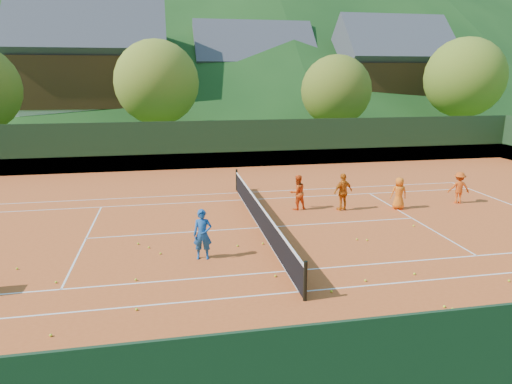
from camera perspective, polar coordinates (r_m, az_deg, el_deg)
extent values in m
plane|color=#2A5119|center=(17.66, 0.48, -4.54)|extent=(400.00, 400.00, 0.00)
cube|color=#C24F1F|center=(17.66, 0.48, -4.51)|extent=(40.00, 24.00, 0.02)
imported|color=#184E9C|center=(14.61, -6.69, -5.29)|extent=(0.65, 0.48, 1.63)
imported|color=#FC5616|center=(19.92, 5.20, -0.04)|extent=(0.88, 0.77, 1.54)
imported|color=orange|center=(20.07, 10.82, 0.01)|extent=(1.03, 0.67, 1.63)
imported|color=orange|center=(20.88, 17.43, -0.15)|extent=(0.75, 0.56, 1.41)
imported|color=#D84E13|center=(22.82, 24.03, 0.51)|extent=(1.05, 0.78, 1.45)
sphere|color=#C9F028|center=(18.80, 19.11, -4.01)|extent=(0.07, 0.07, 0.07)
sphere|color=#C9F028|center=(13.53, 2.44, -10.44)|extent=(0.07, 0.07, 0.07)
sphere|color=#C9F028|center=(10.64, 21.35, -18.95)|extent=(0.07, 0.07, 0.07)
sphere|color=#C9F028|center=(15.96, 0.87, -6.45)|extent=(0.07, 0.07, 0.07)
sphere|color=#C9F028|center=(16.74, 12.51, -5.79)|extent=(0.07, 0.07, 0.07)
sphere|color=#C9F028|center=(10.27, -1.53, -19.17)|extent=(0.07, 0.07, 0.07)
sphere|color=#C9F028|center=(13.60, 13.53, -10.70)|extent=(0.07, 0.07, 0.07)
sphere|color=#C9F028|center=(15.06, 29.07, -9.68)|extent=(0.07, 0.07, 0.07)
sphere|color=#C9F028|center=(14.31, -23.73, -10.28)|extent=(0.07, 0.07, 0.07)
sphere|color=#C9F028|center=(12.80, 9.42, -12.15)|extent=(0.07, 0.07, 0.07)
sphere|color=#C9F028|center=(14.43, 19.20, -9.63)|extent=(0.07, 0.07, 0.07)
sphere|color=#C9F028|center=(12.77, 23.34, -13.27)|extent=(0.07, 0.07, 0.07)
sphere|color=#C9F028|center=(15.75, -27.70, -8.48)|extent=(0.07, 0.07, 0.07)
sphere|color=#C9F028|center=(16.75, 13.70, -5.84)|extent=(0.07, 0.07, 0.07)
sphere|color=#C9F028|center=(15.76, -2.32, -6.73)|extent=(0.07, 0.07, 0.07)
sphere|color=#C9F028|center=(16.46, -14.52, -6.27)|extent=(0.07, 0.07, 0.07)
sphere|color=#C9F028|center=(10.01, -21.16, -21.23)|extent=(0.07, 0.07, 0.07)
sphere|color=#C9F028|center=(15.43, -11.85, -7.52)|extent=(0.07, 0.07, 0.07)
sphere|color=#C9F028|center=(13.73, -14.79, -10.54)|extent=(0.07, 0.07, 0.07)
sphere|color=#C9F028|center=(12.14, -14.71, -14.00)|extent=(0.07, 0.07, 0.07)
sphere|color=#C9F028|center=(16.03, -13.26, -6.75)|extent=(0.07, 0.07, 0.07)
sphere|color=#C9F028|center=(10.15, -0.44, -19.62)|extent=(0.07, 0.07, 0.07)
sphere|color=#C9F028|center=(14.47, 4.45, -8.75)|extent=(0.07, 0.07, 0.07)
sphere|color=#C9F028|center=(11.70, -24.27, -16.01)|extent=(0.07, 0.07, 0.07)
sphere|color=#C9F028|center=(12.81, 22.48, -13.09)|extent=(0.07, 0.07, 0.07)
cube|color=white|center=(12.73, 5.44, -12.31)|extent=(23.77, 0.06, 0.00)
cube|color=silver|center=(22.84, -2.23, -0.10)|extent=(23.77, 0.06, 0.00)
cube|color=white|center=(13.92, 3.85, -9.84)|extent=(23.77, 0.06, 0.00)
cube|color=silver|center=(21.53, -1.67, -0.99)|extent=(23.77, 0.06, 0.00)
cube|color=white|center=(17.62, -20.48, -5.46)|extent=(0.06, 8.23, 0.00)
cube|color=silver|center=(19.87, 18.91, -3.11)|extent=(0.06, 8.23, 0.00)
cube|color=white|center=(17.66, 0.48, -4.47)|extent=(12.80, 0.06, 0.00)
cube|color=white|center=(17.66, 0.48, -4.47)|extent=(0.06, 10.97, 0.00)
cube|color=black|center=(17.52, 0.48, -3.09)|extent=(0.03, 11.97, 0.90)
cube|color=white|center=(17.38, 0.48, -1.61)|extent=(0.05, 11.97, 0.06)
cylinder|color=black|center=(12.06, 6.17, -11.02)|extent=(0.10, 0.10, 1.10)
cylinder|color=black|center=(23.19, -2.43, 1.52)|extent=(0.10, 0.10, 1.10)
cube|color=#15311A|center=(28.88, -4.22, 5.96)|extent=(40.00, 0.05, 3.00)
cube|color=#1A5C2B|center=(29.04, -4.18, 4.01)|extent=(40.40, 0.05, 1.00)
cube|color=beige|center=(47.06, -19.22, 8.37)|extent=(12.00, 9.00, 2.88)
cube|color=#38200F|center=(46.87, -19.59, 12.84)|extent=(12.24, 9.18, 4.48)
cube|color=#3E3E46|center=(46.92, -19.89, 16.29)|extent=(13.80, 9.93, 9.93)
cube|color=beige|center=(51.43, -0.41, 9.40)|extent=(11.00, 8.00, 2.52)
cube|color=#391D0F|center=(51.25, -0.42, 12.99)|extent=(11.22, 8.16, 3.92)
cube|color=#414048|center=(51.25, -0.42, 15.85)|extent=(12.65, 8.82, 8.82)
cube|color=beige|center=(52.09, 15.95, 9.02)|extent=(10.00, 8.00, 2.70)
cube|color=#331F0E|center=(51.91, 16.22, 12.81)|extent=(10.20, 8.16, 4.20)
cube|color=#43434B|center=(51.93, 16.43, 15.78)|extent=(11.50, 8.82, 8.82)
cylinder|color=#3E2A19|center=(36.64, -11.99, 7.35)|extent=(0.36, 0.36, 2.88)
sphere|color=#5A7B20|center=(36.39, -12.30, 13.23)|extent=(6.40, 6.40, 6.40)
cylinder|color=#3E2719|center=(38.06, 9.75, 7.44)|extent=(0.36, 0.36, 2.52)
sphere|color=#4D691C|center=(37.82, 9.96, 12.39)|extent=(5.60, 5.60, 5.60)
cylinder|color=#412A1A|center=(44.51, 24.07, 7.74)|extent=(0.36, 0.36, 3.06)
sphere|color=#4B721E|center=(44.31, 24.60, 12.86)|extent=(6.80, 6.80, 6.80)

